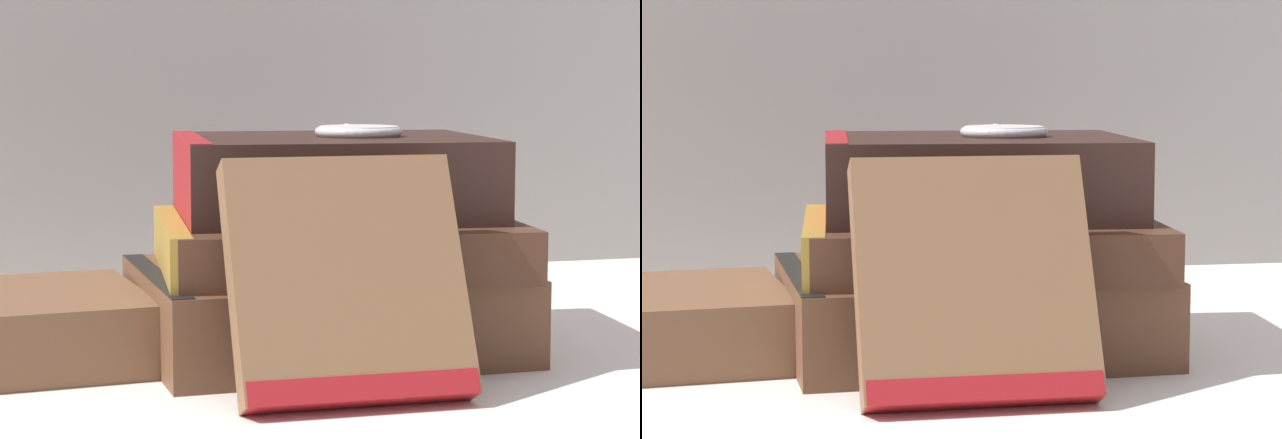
% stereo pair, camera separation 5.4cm
% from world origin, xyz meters
% --- Properties ---
extents(ground_plane, '(3.00, 3.00, 0.00)m').
position_xyz_m(ground_plane, '(0.00, 0.00, 0.00)').
color(ground_plane, white).
extents(book_flat_bottom, '(0.21, 0.17, 0.05)m').
position_xyz_m(book_flat_bottom, '(-0.01, 0.05, 0.02)').
color(book_flat_bottom, brown).
rests_on(book_flat_bottom, ground_plane).
extents(book_flat_middle, '(0.21, 0.18, 0.03)m').
position_xyz_m(book_flat_middle, '(-0.01, 0.05, 0.06)').
color(book_flat_middle, '#4C2D1E').
rests_on(book_flat_middle, book_flat_bottom).
extents(book_flat_top, '(0.18, 0.16, 0.05)m').
position_xyz_m(book_flat_top, '(-0.01, 0.06, 0.10)').
color(book_flat_top, '#331E19').
rests_on(book_flat_top, book_flat_middle).
extents(book_leaning_front, '(0.12, 0.07, 0.12)m').
position_xyz_m(book_leaning_front, '(-0.03, -0.07, 0.05)').
color(book_leaning_front, brown).
rests_on(book_leaning_front, ground_plane).
extents(pocket_watch, '(0.05, 0.05, 0.01)m').
position_xyz_m(pocket_watch, '(0.02, 0.06, 0.12)').
color(pocket_watch, white).
rests_on(pocket_watch, book_flat_top).
extents(reading_glasses, '(0.09, 0.05, 0.00)m').
position_xyz_m(reading_glasses, '(-0.05, 0.23, 0.00)').
color(reading_glasses, '#4C3828').
rests_on(reading_glasses, ground_plane).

